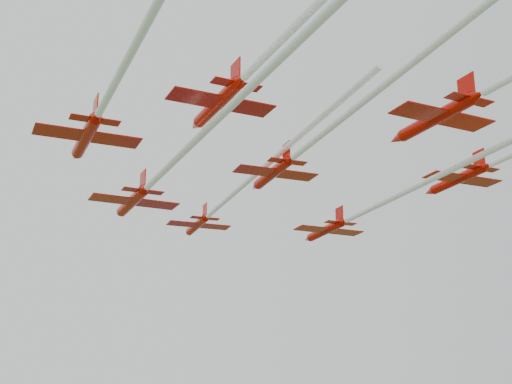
{
  "coord_description": "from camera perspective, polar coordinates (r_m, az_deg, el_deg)",
  "views": [
    {
      "loc": [
        -12.45,
        -72.98,
        28.31
      ],
      "look_at": [
        -0.73,
        1.98,
        51.83
      ],
      "focal_mm": 50.0,
      "sensor_mm": 36.0,
      "label": 1
    }
  ],
  "objects": [
    {
      "name": "jet_lead",
      "position": [
        88.13,
        -2.23,
        -0.48
      ],
      "size": [
        14.85,
        56.85,
        2.64
      ],
      "rotation": [
        0.0,
        0.0,
        0.2
      ],
      "color": "#C20A00"
    },
    {
      "name": "jet_row2_left",
      "position": [
        67.39,
        -6.85,
        2.21
      ],
      "size": [
        19.09,
        56.44,
        2.88
      ],
      "rotation": [
        0.0,
        0.0,
        0.27
      ],
      "color": "#C20A00"
    },
    {
      "name": "jet_row2_right",
      "position": [
        77.1,
        10.88,
        -0.47
      ],
      "size": [
        17.16,
        58.49,
        2.59
      ],
      "rotation": [
        0.0,
        0.0,
        0.23
      ],
      "color": "#C20A00"
    },
    {
      "name": "jet_row3_left",
      "position": [
        56.65,
        -11.59,
        7.86
      ],
      "size": [
        15.38,
        47.77,
        2.81
      ],
      "rotation": [
        0.0,
        0.0,
        0.25
      ],
      "color": "#C20A00"
    },
    {
      "name": "jet_row3_mid",
      "position": [
        66.69,
        4.42,
        3.93
      ],
      "size": [
        12.84,
        44.53,
        2.62
      ],
      "rotation": [
        0.0,
        0.0,
        0.21
      ],
      "color": "#C20A00"
    }
  ]
}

